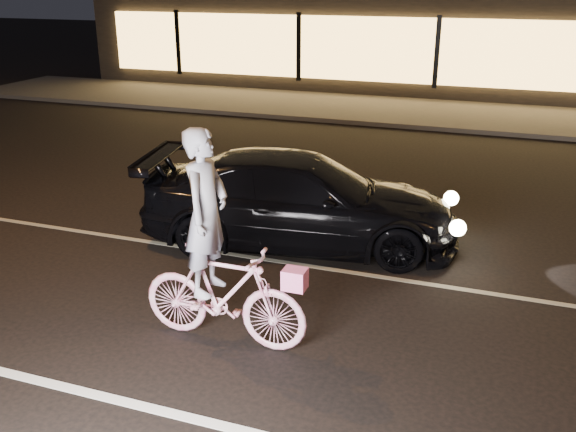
% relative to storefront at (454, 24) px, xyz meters
% --- Properties ---
extents(ground, '(90.00, 90.00, 0.00)m').
position_rel_storefront_xyz_m(ground, '(0.00, -18.97, -2.15)').
color(ground, black).
rests_on(ground, ground).
extents(lane_stripe_near, '(60.00, 0.12, 0.01)m').
position_rel_storefront_xyz_m(lane_stripe_near, '(0.00, -20.47, -2.14)').
color(lane_stripe_near, silver).
rests_on(lane_stripe_near, ground).
extents(lane_stripe_far, '(60.00, 0.10, 0.01)m').
position_rel_storefront_xyz_m(lane_stripe_far, '(0.00, -16.97, -2.14)').
color(lane_stripe_far, gray).
rests_on(lane_stripe_far, ground).
extents(sidewalk, '(30.00, 4.00, 0.12)m').
position_rel_storefront_xyz_m(sidewalk, '(0.00, -5.97, -2.09)').
color(sidewalk, '#383533').
rests_on(sidewalk, ground).
extents(storefront, '(25.40, 8.42, 4.20)m').
position_rel_storefront_xyz_m(storefront, '(0.00, 0.00, 0.00)').
color(storefront, black).
rests_on(storefront, ground).
extents(cyclist, '(1.91, 0.66, 2.41)m').
position_rel_storefront_xyz_m(cyclist, '(-0.27, -19.13, -1.29)').
color(cyclist, '#D8427C').
rests_on(cyclist, ground).
extents(sedan, '(4.95, 2.72, 1.36)m').
position_rel_storefront_xyz_m(sedan, '(-0.34, -16.19, -1.47)').
color(sedan, black).
rests_on(sedan, ground).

